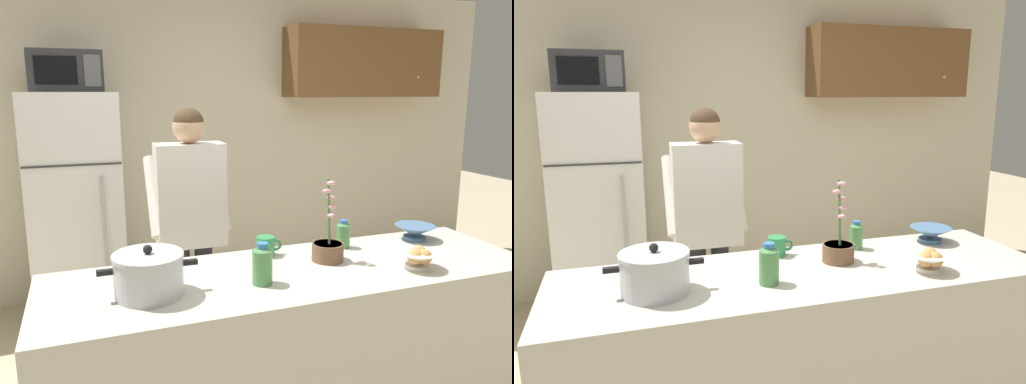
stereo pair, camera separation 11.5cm
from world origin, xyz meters
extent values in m
cube|color=beige|center=(0.00, 2.30, 1.30)|extent=(6.00, 0.12, 2.60)
cube|color=brown|center=(1.60, 2.07, 1.96)|extent=(1.47, 0.34, 0.60)
sphere|color=gold|center=(2.08, 1.90, 1.84)|extent=(0.03, 0.03, 0.03)
cube|color=beige|center=(0.00, 0.00, 0.46)|extent=(2.23, 0.68, 0.92)
cube|color=white|center=(-0.94, 1.85, 0.85)|extent=(0.64, 0.64, 1.70)
cube|color=#333333|center=(-0.94, 1.53, 1.23)|extent=(0.63, 0.01, 0.01)
cylinder|color=#B2B2B7|center=(-0.76, 1.50, 0.77)|extent=(0.02, 0.02, 0.77)
cube|color=#2D2D30|center=(-0.94, 1.83, 1.84)|extent=(0.48, 0.36, 0.28)
cube|color=black|center=(-1.00, 1.65, 1.84)|extent=(0.26, 0.01, 0.18)
cube|color=#59595B|center=(-0.77, 1.65, 1.84)|extent=(0.11, 0.01, 0.21)
cylinder|color=black|center=(-0.21, 0.93, 0.39)|extent=(0.11, 0.11, 0.79)
cylinder|color=black|center=(-0.35, 0.94, 0.39)|extent=(0.11, 0.11, 0.79)
cube|color=white|center=(-0.28, 0.94, 1.10)|extent=(0.41, 0.21, 0.62)
sphere|color=#D8A884|center=(-0.28, 0.94, 1.50)|extent=(0.19, 0.19, 0.19)
sphere|color=#4C3823|center=(-0.28, 0.94, 1.53)|extent=(0.18, 0.18, 0.18)
cylinder|color=white|center=(-0.07, 1.05, 1.08)|extent=(0.09, 0.37, 0.48)
cylinder|color=white|center=(-0.48, 1.06, 1.08)|extent=(0.09, 0.37, 0.48)
cylinder|color=silver|center=(-0.66, -0.05, 1.00)|extent=(0.27, 0.27, 0.15)
cylinder|color=silver|center=(-0.66, -0.05, 1.08)|extent=(0.28, 0.28, 0.02)
sphere|color=black|center=(-0.66, -0.05, 1.11)|extent=(0.04, 0.04, 0.04)
cube|color=black|center=(-0.83, -0.05, 1.04)|extent=(0.06, 0.02, 0.02)
cube|color=black|center=(-0.50, -0.05, 1.04)|extent=(0.06, 0.02, 0.02)
cylinder|color=#2D8C4C|center=(-0.07, 0.23, 0.97)|extent=(0.09, 0.09, 0.10)
torus|color=#2D8C4C|center=(-0.01, 0.23, 0.97)|extent=(0.06, 0.01, 0.06)
cylinder|color=white|center=(0.51, -0.17, 0.93)|extent=(0.10, 0.10, 0.02)
cone|color=white|center=(0.51, -0.17, 0.97)|extent=(0.19, 0.19, 0.06)
sphere|color=tan|center=(0.49, -0.19, 0.98)|extent=(0.07, 0.07, 0.07)
sphere|color=tan|center=(0.54, -0.15, 0.98)|extent=(0.07, 0.07, 0.07)
sphere|color=tan|center=(0.52, -0.20, 0.98)|extent=(0.07, 0.07, 0.07)
cylinder|color=#4C7299|center=(0.78, 0.20, 0.93)|extent=(0.12, 0.12, 0.02)
cone|color=#4C7299|center=(0.78, 0.20, 0.97)|extent=(0.22, 0.22, 0.06)
cylinder|color=#4C8C4C|center=(0.35, 0.21, 0.98)|extent=(0.07, 0.07, 0.12)
cone|color=#4C8C4C|center=(0.35, 0.21, 1.05)|extent=(0.07, 0.07, 0.02)
cylinder|color=#3372BF|center=(0.35, 0.21, 1.06)|extent=(0.04, 0.04, 0.02)
cylinder|color=#4C8C4C|center=(-0.21, -0.09, 0.99)|extent=(0.09, 0.09, 0.15)
cone|color=#4C8C4C|center=(-0.21, -0.09, 1.08)|extent=(0.09, 0.09, 0.02)
cylinder|color=#3372BF|center=(-0.21, -0.09, 1.09)|extent=(0.05, 0.05, 0.02)
cylinder|color=brown|center=(0.18, 0.06, 0.96)|extent=(0.15, 0.15, 0.09)
cylinder|color=#38281E|center=(0.18, 0.06, 1.00)|extent=(0.14, 0.14, 0.01)
cylinder|color=#4C7238|center=(0.18, 0.06, 1.16)|extent=(0.01, 0.04, 0.31)
ellipsoid|color=pink|center=(0.19, 0.05, 1.14)|extent=(0.04, 0.03, 0.02)
ellipsoid|color=pink|center=(0.20, 0.06, 1.18)|extent=(0.04, 0.03, 0.02)
ellipsoid|color=pink|center=(0.20, 0.08, 1.22)|extent=(0.04, 0.03, 0.02)
ellipsoid|color=pink|center=(0.17, 0.06, 1.26)|extent=(0.04, 0.03, 0.02)
ellipsoid|color=pink|center=(0.18, 0.05, 1.30)|extent=(0.04, 0.03, 0.02)
camera|label=1|loc=(-0.88, -1.86, 1.71)|focal=33.80mm
camera|label=2|loc=(-0.77, -1.90, 1.71)|focal=33.80mm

